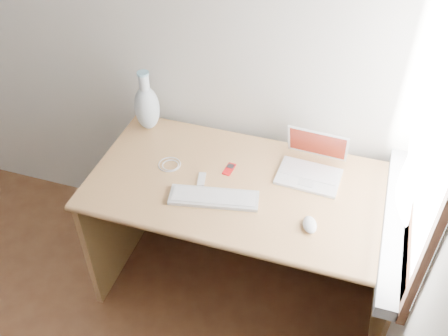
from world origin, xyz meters
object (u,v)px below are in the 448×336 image
(desk, at_px, (251,206))
(vase, at_px, (147,106))
(external_keyboard, at_px, (214,198))
(laptop, at_px, (311,165))

(desk, bearing_deg, vase, 163.48)
(desk, height_order, external_keyboard, external_keyboard)
(desk, relative_size, vase, 4.43)
(laptop, relative_size, vase, 0.90)
(external_keyboard, bearing_deg, vase, 129.68)
(laptop, relative_size, external_keyboard, 0.72)
(laptop, xyz_separation_m, external_keyboard, (-0.38, -0.31, -0.04))
(laptop, distance_m, external_keyboard, 0.49)
(external_keyboard, xyz_separation_m, vase, (-0.50, 0.40, 0.12))
(vase, bearing_deg, desk, -16.52)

